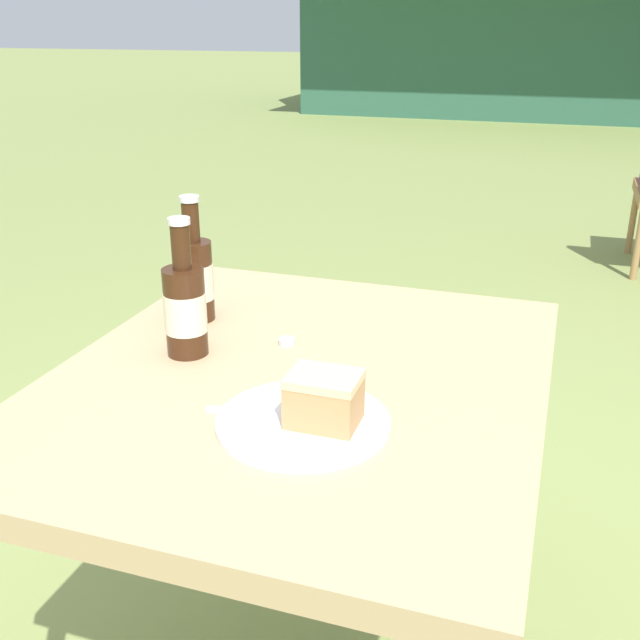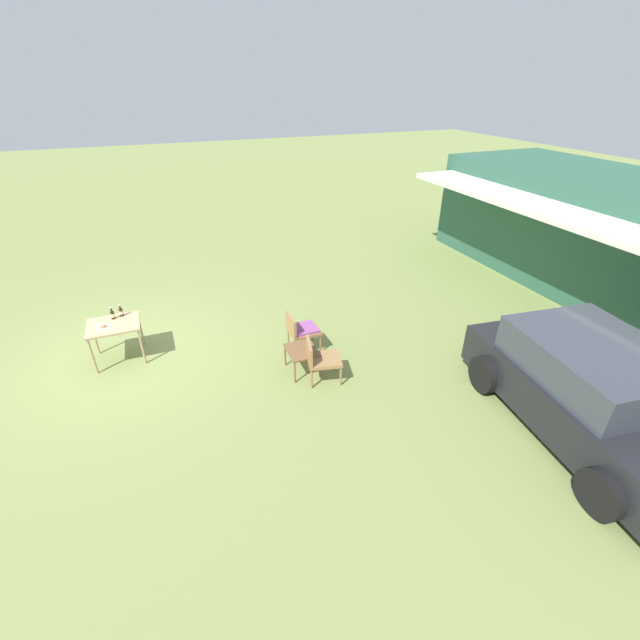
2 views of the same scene
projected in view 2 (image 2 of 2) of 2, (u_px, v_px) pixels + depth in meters
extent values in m
plane|color=olive|center=(122.00, 358.00, 8.01)|extent=(60.00, 60.00, 0.00)
cube|color=silver|center=(588.00, 223.00, 8.21)|extent=(10.08, 1.20, 0.12)
cube|color=black|center=(592.00, 402.00, 6.17)|extent=(4.06, 2.29, 0.66)
cube|color=#383D47|center=(595.00, 361.00, 6.03)|extent=(2.32, 1.93, 0.55)
cylinder|color=black|center=(601.00, 493.00, 5.05)|extent=(0.64, 0.28, 0.62)
cylinder|color=black|center=(579.00, 358.00, 7.48)|extent=(0.64, 0.28, 0.62)
cylinder|color=black|center=(484.00, 374.00, 7.06)|extent=(0.64, 0.28, 0.62)
cylinder|color=#9E7547|center=(321.00, 344.00, 8.09)|extent=(0.04, 0.04, 0.37)
cylinder|color=#9E7547|center=(312.00, 332.00, 8.45)|extent=(0.04, 0.04, 0.37)
cylinder|color=#9E7547|center=(296.00, 349.00, 7.93)|extent=(0.04, 0.04, 0.37)
cylinder|color=#9E7547|center=(288.00, 337.00, 8.29)|extent=(0.04, 0.04, 0.37)
cube|color=#9E7547|center=(304.00, 331.00, 8.08)|extent=(0.51, 0.56, 0.06)
cube|color=#9E7547|center=(291.00, 324.00, 7.90)|extent=(0.50, 0.05, 0.34)
cube|color=#995193|center=(304.00, 328.00, 8.05)|extent=(0.46, 0.47, 0.05)
cylinder|color=#9E7547|center=(341.00, 376.00, 7.22)|extent=(0.04, 0.04, 0.37)
cylinder|color=#9E7547|center=(336.00, 361.00, 7.60)|extent=(0.04, 0.04, 0.37)
cylinder|color=#9E7547|center=(312.00, 379.00, 7.15)|extent=(0.04, 0.04, 0.37)
cylinder|color=#9E7547|center=(308.00, 364.00, 7.53)|extent=(0.04, 0.04, 0.37)
cube|color=#9E7547|center=(324.00, 360.00, 7.27)|extent=(0.62, 0.65, 0.06)
cube|color=#9E7547|center=(309.00, 351.00, 7.13)|extent=(0.50, 0.16, 0.34)
cube|color=brown|center=(302.00, 350.00, 7.45)|extent=(0.60, 0.51, 0.03)
cylinder|color=brown|center=(285.00, 356.00, 7.71)|extent=(0.03, 0.03, 0.43)
cylinder|color=brown|center=(295.00, 372.00, 7.27)|extent=(0.03, 0.03, 0.43)
cylinder|color=brown|center=(309.00, 350.00, 7.85)|extent=(0.03, 0.03, 0.43)
cylinder|color=brown|center=(320.00, 367.00, 7.42)|extent=(0.03, 0.03, 0.43)
cube|color=tan|center=(113.00, 325.00, 7.64)|extent=(0.75, 0.89, 0.04)
cylinder|color=tan|center=(95.00, 338.00, 7.97)|extent=(0.04, 0.04, 0.71)
cylinder|color=tan|center=(93.00, 357.00, 7.43)|extent=(0.04, 0.04, 0.71)
cylinder|color=tan|center=(141.00, 329.00, 8.23)|extent=(0.04, 0.04, 0.71)
cylinder|color=tan|center=(142.00, 347.00, 7.69)|extent=(0.04, 0.04, 0.71)
cylinder|color=white|center=(103.00, 327.00, 7.53)|extent=(0.24, 0.24, 0.01)
cube|color=tan|center=(103.00, 326.00, 7.49)|extent=(0.09, 0.07, 0.06)
cube|color=#DBBC89|center=(102.00, 324.00, 7.48)|extent=(0.10, 0.07, 0.01)
cylinder|color=#381E0F|center=(113.00, 315.00, 7.76)|extent=(0.07, 0.07, 0.15)
cylinder|color=#381E0F|center=(111.00, 310.00, 7.71)|extent=(0.03, 0.03, 0.07)
cylinder|color=silver|center=(111.00, 308.00, 7.69)|extent=(0.03, 0.03, 0.01)
cylinder|color=beige|center=(113.00, 315.00, 7.76)|extent=(0.07, 0.07, 0.07)
cylinder|color=#381E0F|center=(121.00, 312.00, 7.85)|extent=(0.07, 0.07, 0.15)
cylinder|color=#381E0F|center=(120.00, 307.00, 7.80)|extent=(0.03, 0.03, 0.07)
cylinder|color=silver|center=(119.00, 305.00, 7.78)|extent=(0.03, 0.03, 0.01)
cylinder|color=beige|center=(121.00, 312.00, 7.85)|extent=(0.07, 0.07, 0.07)
cube|color=silver|center=(105.00, 325.00, 7.58)|extent=(0.19, 0.06, 0.01)
cylinder|color=silver|center=(119.00, 321.00, 7.71)|extent=(0.03, 0.03, 0.01)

